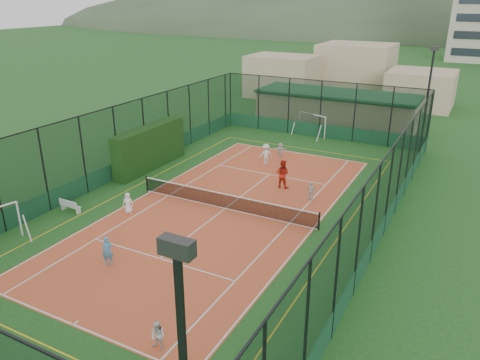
% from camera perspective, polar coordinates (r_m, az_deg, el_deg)
% --- Properties ---
extents(ground, '(300.00, 300.00, 0.00)m').
position_cam_1_polar(ground, '(27.82, -1.81, -3.51)').
color(ground, '#1B501F').
rests_on(ground, ground).
extents(court_slab, '(11.17, 23.97, 0.01)m').
position_cam_1_polar(court_slab, '(27.81, -1.81, -3.50)').
color(court_slab, '#B94929').
rests_on(court_slab, ground).
extents(tennis_net, '(11.67, 0.12, 1.06)m').
position_cam_1_polar(tennis_net, '(27.59, -1.82, -2.51)').
color(tennis_net, black).
rests_on(tennis_net, ground).
extents(perimeter_fence, '(18.12, 34.12, 5.00)m').
position_cam_1_polar(perimeter_fence, '(26.85, -1.87, 1.33)').
color(perimeter_fence, black).
rests_on(perimeter_fence, ground).
extents(floodlight_ne, '(0.60, 0.26, 8.25)m').
position_cam_1_polar(floodlight_ne, '(39.42, 21.80, 8.86)').
color(floodlight_ne, black).
rests_on(floodlight_ne, ground).
extents(clubhouse, '(15.20, 7.20, 3.15)m').
position_cam_1_polar(clubhouse, '(46.74, 11.70, 8.54)').
color(clubhouse, tan).
rests_on(clubhouse, ground).
extents(distant_hills, '(200.00, 60.00, 24.00)m').
position_cam_1_polar(distant_hills, '(172.72, 24.54, 15.87)').
color(distant_hills, '#384C33').
rests_on(distant_hills, ground).
extents(hedge_left, '(1.06, 7.07, 3.09)m').
position_cam_1_polar(hedge_left, '(34.49, -10.91, 3.92)').
color(hedge_left, black).
rests_on(hedge_left, ground).
extents(white_bench, '(1.42, 0.42, 0.79)m').
position_cam_1_polar(white_bench, '(29.02, -19.97, -2.91)').
color(white_bench, white).
rests_on(white_bench, ground).
extents(futsal_goal_far, '(3.16, 1.90, 1.97)m').
position_cam_1_polar(futsal_goal_far, '(42.55, 8.76, 6.64)').
color(futsal_goal_far, white).
rests_on(futsal_goal_far, ground).
extents(child_near_left, '(0.72, 0.62, 1.24)m').
position_cam_1_polar(child_near_left, '(27.79, -13.49, -2.73)').
color(child_near_left, white).
rests_on(child_near_left, court_slab).
extents(child_near_mid, '(0.62, 0.57, 1.42)m').
position_cam_1_polar(child_near_mid, '(22.84, -15.84, -8.33)').
color(child_near_mid, '#4493C1').
rests_on(child_near_mid, court_slab).
extents(child_near_right, '(0.57, 0.45, 1.14)m').
position_cam_1_polar(child_near_right, '(17.68, -9.97, -18.20)').
color(child_near_right, white).
rests_on(child_near_right, court_slab).
extents(child_far_left, '(1.15, 1.10, 1.56)m').
position_cam_1_polar(child_far_left, '(34.88, 3.17, 3.18)').
color(child_far_left, silver).
rests_on(child_far_left, court_slab).
extents(child_far_right, '(0.74, 0.49, 1.17)m').
position_cam_1_polar(child_far_right, '(29.05, 8.67, -1.34)').
color(child_far_right, silver).
rests_on(child_far_right, court_slab).
extents(child_far_back, '(1.09, 0.68, 1.12)m').
position_cam_1_polar(child_far_back, '(36.68, 4.94, 3.71)').
color(child_far_back, silver).
rests_on(child_far_back, court_slab).
extents(coach, '(0.92, 0.72, 1.89)m').
position_cam_1_polar(coach, '(30.60, 5.19, 0.76)').
color(coach, '#B62013').
rests_on(coach, court_slab).
extents(tennis_balls, '(6.55, 1.43, 0.07)m').
position_cam_1_polar(tennis_balls, '(28.62, 0.48, -2.65)').
color(tennis_balls, '#CCE033').
rests_on(tennis_balls, court_slab).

